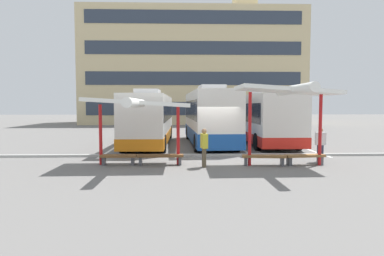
# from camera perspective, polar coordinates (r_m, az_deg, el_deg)

# --- Properties ---
(ground_plane) EXTENTS (160.00, 160.00, 0.00)m
(ground_plane) POSITION_cam_1_polar(r_m,az_deg,el_deg) (17.25, 3.77, -4.71)
(ground_plane) COLOR slate
(terminal_building) EXTENTS (30.71, 11.90, 18.61)m
(terminal_building) POSITION_cam_1_polar(r_m,az_deg,el_deg) (50.57, 0.13, 9.94)
(terminal_building) COLOR #D1BC8C
(terminal_building) RESTS_ON ground
(coach_bus_0) EXTENTS (2.60, 11.37, 3.55)m
(coach_bus_0) POSITION_cam_1_polar(r_m,az_deg,el_deg) (22.41, -7.08, 1.50)
(coach_bus_0) COLOR silver
(coach_bus_0) RESTS_ON ground
(coach_bus_1) EXTENTS (2.95, 10.40, 3.79)m
(coach_bus_1) POSITION_cam_1_polar(r_m,az_deg,el_deg) (22.07, 2.88, 1.75)
(coach_bus_1) COLOR silver
(coach_bus_1) RESTS_ON ground
(coach_bus_2) EXTENTS (2.73, 12.50, 3.61)m
(coach_bus_2) POSITION_cam_1_polar(r_m,az_deg,el_deg) (24.21, 11.30, 1.70)
(coach_bus_2) COLOR silver
(coach_bus_2) RESTS_ON ground
(lane_stripe_0) EXTENTS (0.16, 14.00, 0.01)m
(lane_stripe_0) POSITION_cam_1_polar(r_m,az_deg,el_deg) (23.66, -11.69, -2.46)
(lane_stripe_0) COLOR white
(lane_stripe_0) RESTS_ON ground
(lane_stripe_1) EXTENTS (0.16, 14.00, 0.01)m
(lane_stripe_1) POSITION_cam_1_polar(r_m,az_deg,el_deg) (23.32, -2.40, -2.47)
(lane_stripe_1) COLOR white
(lane_stripe_1) RESTS_ON ground
(lane_stripe_2) EXTENTS (0.16, 14.00, 0.01)m
(lane_stripe_2) POSITION_cam_1_polar(r_m,az_deg,el_deg) (23.59, 6.93, -2.42)
(lane_stripe_2) COLOR white
(lane_stripe_2) RESTS_ON ground
(lane_stripe_3) EXTENTS (0.16, 14.00, 0.01)m
(lane_stripe_3) POSITION_cam_1_polar(r_m,az_deg,el_deg) (24.46, 15.81, -2.32)
(lane_stripe_3) COLOR white
(lane_stripe_3) RESTS_ON ground
(waiting_shelter_0) EXTENTS (4.34, 4.71, 2.89)m
(waiting_shelter_0) POSITION_cam_1_polar(r_m,az_deg,el_deg) (14.38, -9.08, 4.03)
(waiting_shelter_0) COLOR red
(waiting_shelter_0) RESTS_ON ground
(bench_0) EXTENTS (1.54, 0.45, 0.45)m
(bench_0) POSITION_cam_1_polar(r_m,az_deg,el_deg) (14.82, -12.38, -4.90)
(bench_0) COLOR brown
(bench_0) RESTS_ON ground
(bench_1) EXTENTS (2.00, 0.45, 0.45)m
(bench_1) POSITION_cam_1_polar(r_m,az_deg,el_deg) (14.59, -5.40, -4.92)
(bench_1) COLOR brown
(bench_1) RESTS_ON ground
(waiting_shelter_1) EXTENTS (4.03, 4.41, 3.42)m
(waiting_shelter_1) POSITION_cam_1_polar(r_m,az_deg,el_deg) (14.57, 15.92, 5.86)
(waiting_shelter_1) COLOR red
(waiting_shelter_1) RESTS_ON ground
(bench_2) EXTENTS (1.87, 0.62, 0.45)m
(bench_2) POSITION_cam_1_polar(r_m,az_deg,el_deg) (14.70, 12.09, -4.94)
(bench_2) COLOR brown
(bench_2) RESTS_ON ground
(bench_3) EXTENTS (1.77, 0.62, 0.45)m
(bench_3) POSITION_cam_1_polar(r_m,az_deg,el_deg) (15.31, 18.59, -4.72)
(bench_3) COLOR brown
(bench_3) RESTS_ON ground
(platform_kerb) EXTENTS (44.00, 0.24, 0.12)m
(platform_kerb) POSITION_cam_1_polar(r_m,az_deg,el_deg) (17.06, 3.83, -4.61)
(platform_kerb) COLOR #ADADA8
(platform_kerb) RESTS_ON ground
(waiting_passenger_0) EXTENTS (0.47, 0.26, 1.56)m
(waiting_passenger_0) POSITION_cam_1_polar(r_m,az_deg,el_deg) (16.35, 20.94, -2.30)
(waiting_passenger_0) COLOR #33384C
(waiting_passenger_0) RESTS_ON ground
(waiting_passenger_1) EXTENTS (0.30, 0.50, 1.61)m
(waiting_passenger_1) POSITION_cam_1_polar(r_m,az_deg,el_deg) (13.93, 2.07, -2.92)
(waiting_passenger_1) COLOR brown
(waiting_passenger_1) RESTS_ON ground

